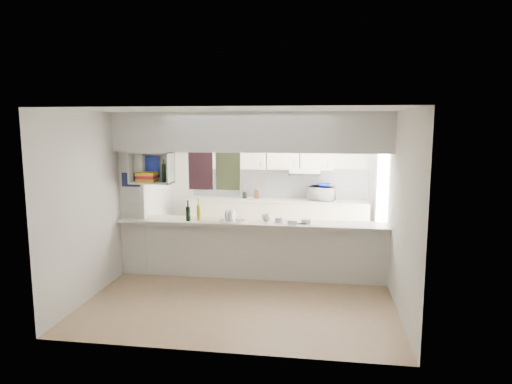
% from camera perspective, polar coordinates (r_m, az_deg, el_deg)
% --- Properties ---
extents(floor, '(4.80, 4.80, 0.00)m').
position_cam_1_polar(floor, '(7.37, -0.65, -10.68)').
color(floor, '#A47E5F').
rests_on(floor, ground).
extents(ceiling, '(4.80, 4.80, 0.00)m').
position_cam_1_polar(ceiling, '(6.96, -0.69, 9.97)').
color(ceiling, white).
rests_on(ceiling, wall_back).
extents(wall_back, '(4.20, 0.00, 4.20)m').
position_cam_1_polar(wall_back, '(9.40, 1.60, 1.68)').
color(wall_back, silver).
rests_on(wall_back, floor).
extents(wall_left, '(0.00, 4.80, 4.80)m').
position_cam_1_polar(wall_left, '(7.66, -16.39, -0.26)').
color(wall_left, silver).
rests_on(wall_left, floor).
extents(wall_right, '(0.00, 4.80, 4.80)m').
position_cam_1_polar(wall_right, '(7.04, 16.48, -1.02)').
color(wall_right, silver).
rests_on(wall_right, floor).
extents(servery_partition, '(4.20, 0.50, 2.60)m').
position_cam_1_polar(servery_partition, '(7.03, -2.07, 2.27)').
color(servery_partition, silver).
rests_on(servery_partition, floor).
extents(cubby_shelf, '(0.65, 0.35, 0.50)m').
position_cam_1_polar(cubby_shelf, '(7.34, -12.94, 2.73)').
color(cubby_shelf, white).
rests_on(cubby_shelf, bulkhead).
extents(kitchen_run, '(3.60, 0.63, 2.24)m').
position_cam_1_polar(kitchen_run, '(9.20, 2.39, -1.47)').
color(kitchen_run, beige).
rests_on(kitchen_run, floor).
extents(microwave, '(0.58, 0.48, 0.27)m').
position_cam_1_polar(microwave, '(9.09, 8.22, -0.19)').
color(microwave, white).
rests_on(microwave, bench_top).
extents(bowl, '(0.27, 0.27, 0.07)m').
position_cam_1_polar(bowl, '(9.04, 8.47, 0.84)').
color(bowl, navy).
rests_on(bowl, microwave).
extents(dish_rack, '(0.39, 0.31, 0.19)m').
position_cam_1_polar(dish_rack, '(7.11, -2.96, -3.07)').
color(dish_rack, silver).
rests_on(dish_rack, breakfast_bar).
extents(cup, '(0.14, 0.14, 0.10)m').
position_cam_1_polar(cup, '(7.05, 1.23, -3.24)').
color(cup, white).
rests_on(cup, dish_rack).
extents(wine_bottles, '(0.22, 0.15, 0.34)m').
position_cam_1_polar(wine_bottles, '(7.22, -7.80, -2.55)').
color(wine_bottles, black).
rests_on(wine_bottles, breakfast_bar).
extents(plastic_tubs, '(0.55, 0.22, 0.07)m').
position_cam_1_polar(plastic_tubs, '(7.00, 4.33, -3.63)').
color(plastic_tubs, silver).
rests_on(plastic_tubs, breakfast_bar).
extents(utensil_jar, '(0.09, 0.09, 0.13)m').
position_cam_1_polar(utensil_jar, '(9.27, -1.43, -0.39)').
color(utensil_jar, black).
rests_on(utensil_jar, bench_top).
extents(knife_block, '(0.11, 0.10, 0.19)m').
position_cam_1_polar(knife_block, '(9.25, 0.14, -0.21)').
color(knife_block, '#522F1C').
rests_on(knife_block, bench_top).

